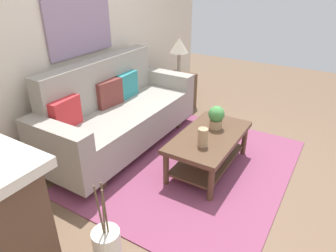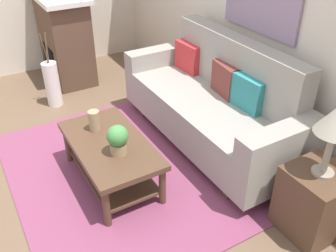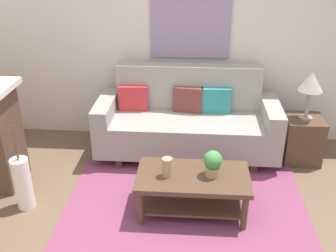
{
  "view_description": "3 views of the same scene",
  "coord_description": "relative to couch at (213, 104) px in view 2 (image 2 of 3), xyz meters",
  "views": [
    {
      "loc": [
        -2.6,
        -0.77,
        1.99
      ],
      "look_at": [
        -0.11,
        0.73,
        0.5
      ],
      "focal_mm": 32.27,
      "sensor_mm": 36.0,
      "label": 1
    },
    {
      "loc": [
        2.6,
        -0.57,
        2.28
      ],
      "look_at": [
        0.26,
        0.79,
        0.55
      ],
      "focal_mm": 39.69,
      "sensor_mm": 36.0,
      "label": 2
    },
    {
      "loc": [
        0.06,
        -2.93,
        2.56
      ],
      "look_at": [
        -0.22,
        0.83,
        0.7
      ],
      "focal_mm": 42.36,
      "sensor_mm": 36.0,
      "label": 3
    }
  ],
  "objects": [
    {
      "name": "floor_vase_branch_c",
      "position": [
        -1.62,
        -1.25,
        0.31
      ],
      "size": [
        0.03,
        0.05,
        0.36
      ],
      "primitive_type": "cylinder",
      "rotation": [
        0.11,
        -0.05,
        0.0
      ],
      "color": "brown",
      "rests_on": "floor_vase"
    },
    {
      "name": "throw_pillow_crimson",
      "position": [
        -0.68,
        0.13,
        0.25
      ],
      "size": [
        0.37,
        0.15,
        0.32
      ],
      "primitive_type": "cube",
      "rotation": [
        0.0,
        0.0,
        0.07
      ],
      "color": "red",
      "rests_on": "couch"
    },
    {
      "name": "coffee_table",
      "position": [
        0.09,
        -1.18,
        -0.12
      ],
      "size": [
        1.1,
        0.6,
        0.43
      ],
      "color": "#513826",
      "rests_on": "ground_plane"
    },
    {
      "name": "potted_plant_tabletop",
      "position": [
        0.27,
        -1.17,
        0.14
      ],
      "size": [
        0.18,
        0.18,
        0.26
      ],
      "color": "tan",
      "rests_on": "coffee_table"
    },
    {
      "name": "throw_pillow_teal",
      "position": [
        0.34,
        0.13,
        0.25
      ],
      "size": [
        0.36,
        0.14,
        0.32
      ],
      "primitive_type": "cube",
      "rotation": [
        0.0,
        0.0,
        0.04
      ],
      "color": "teal",
      "rests_on": "couch"
    },
    {
      "name": "fireplace",
      "position": [
        -2.28,
        -0.83,
        0.16
      ],
      "size": [
        1.02,
        0.58,
        1.16
      ],
      "color": "brown",
      "rests_on": "ground_plane"
    },
    {
      "name": "area_rug",
      "position": [
        0.02,
        -0.99,
        -0.42
      ],
      "size": [
        2.46,
        2.08,
        0.01
      ],
      "primitive_type": "cube",
      "color": "#843D5B",
      "rests_on": "ground_plane"
    },
    {
      "name": "wall_back",
      "position": [
        0.02,
        0.54,
        0.92
      ],
      "size": [
        5.7,
        0.1,
        2.7
      ],
      "primitive_type": "cube",
      "color": "beige",
      "rests_on": "ground_plane"
    },
    {
      "name": "floor_vase_branch_b",
      "position": [
        -1.62,
        -1.21,
        0.31
      ],
      "size": [
        0.02,
        0.03,
        0.36
      ],
      "primitive_type": "cylinder",
      "rotation": [
        -0.05,
        -0.03,
        0.0
      ],
      "color": "brown",
      "rests_on": "floor_vase"
    },
    {
      "name": "side_table",
      "position": [
        1.4,
        -0.07,
        -0.15
      ],
      "size": [
        0.44,
        0.44,
        0.56
      ],
      "primitive_type": "cube",
      "color": "#513826",
      "rests_on": "ground_plane"
    },
    {
      "name": "couch",
      "position": [
        0.0,
        0.0,
        0.0
      ],
      "size": [
        2.2,
        0.84,
        1.08
      ],
      "color": "gray",
      "rests_on": "ground_plane"
    },
    {
      "name": "floor_vase",
      "position": [
        -1.61,
        -1.23,
        -0.15
      ],
      "size": [
        0.18,
        0.18,
        0.56
      ],
      "primitive_type": "cylinder",
      "color": "white",
      "rests_on": "ground_plane"
    },
    {
      "name": "tabletop_vase",
      "position": [
        -0.16,
        -1.21,
        0.1
      ],
      "size": [
        0.1,
        0.1,
        0.19
      ],
      "primitive_type": "cylinder",
      "color": "tan",
      "rests_on": "coffee_table"
    },
    {
      "name": "throw_pillow_maroon",
      "position": [
        0.0,
        0.13,
        0.25
      ],
      "size": [
        0.37,
        0.16,
        0.32
      ],
      "primitive_type": "cube",
      "rotation": [
        0.0,
        0.0,
        -0.13
      ],
      "color": "brown",
      "rests_on": "couch"
    },
    {
      "name": "floor_vase_branch_a",
      "position": [
        -1.59,
        -1.23,
        0.31
      ],
      "size": [
        0.03,
        0.04,
        0.36
      ],
      "primitive_type": "cylinder",
      "rotation": [
        -0.07,
        0.04,
        0.0
      ],
      "color": "brown",
      "rests_on": "floor_vase"
    },
    {
      "name": "ground_plane",
      "position": [
        0.02,
        -1.49,
        -0.43
      ],
      "size": [
        9.7,
        9.7,
        0.0
      ],
      "primitive_type": "plane",
      "color": "brown"
    }
  ]
}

